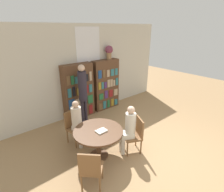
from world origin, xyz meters
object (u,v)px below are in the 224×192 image
object	(u,v)px
chair_far_side	(135,134)
librarian_standing	(83,89)
reading_table	(98,135)
seated_reader_left	(78,121)
bookshelf_right	(106,85)
seated_reader_right	(128,127)
flower_vase	(109,51)
bookshelf_left	(78,92)
chair_left_side	(74,125)
chair_near_camera	(91,168)

from	to	relation	value
chair_far_side	librarian_standing	distance (m)	2.08
reading_table	seated_reader_left	distance (m)	0.73
bookshelf_right	seated_reader_right	size ratio (longest dim) A/B	1.48
bookshelf_right	flower_vase	distance (m)	1.21
bookshelf_left	reading_table	world-z (taller)	bookshelf_left
chair_left_side	chair_far_side	world-z (taller)	same
librarian_standing	chair_far_side	bearing A→B (deg)	-82.76
chair_near_camera	chair_far_side	bearing A→B (deg)	54.00
seated_reader_right	flower_vase	bearing A→B (deg)	-2.98
chair_near_camera	librarian_standing	distance (m)	2.58
flower_vase	seated_reader_right	size ratio (longest dim) A/B	0.38
seated_reader_left	librarian_standing	xyz separation A→B (m)	(0.68, 0.84, 0.47)
bookshelf_right	chair_far_side	distance (m)	2.69
bookshelf_left	seated_reader_right	xyz separation A→B (m)	(-0.04, -2.37, -0.22)
bookshelf_left	seated_reader_left	size ratio (longest dim) A/B	1.50
flower_vase	chair_left_side	world-z (taller)	flower_vase
chair_left_side	seated_reader_left	xyz separation A→B (m)	(0.03, -0.18, 0.19)
librarian_standing	reading_table	bearing A→B (deg)	-109.89
reading_table	chair_near_camera	distance (m)	0.91
seated_reader_left	librarian_standing	bearing A→B (deg)	-138.44
bookshelf_left	librarian_standing	size ratio (longest dim) A/B	0.96
flower_vase	chair_far_side	distance (m)	3.17
chair_near_camera	chair_far_side	size ratio (longest dim) A/B	1.00
flower_vase	chair_near_camera	xyz separation A→B (m)	(-2.63, -2.70, -1.61)
chair_left_side	seated_reader_left	size ratio (longest dim) A/B	0.72
bookshelf_left	seated_reader_right	bearing A→B (deg)	-90.88
flower_vase	librarian_standing	size ratio (longest dim) A/B	0.25
chair_far_side	reading_table	bearing A→B (deg)	90.00
chair_left_side	seated_reader_right	xyz separation A→B (m)	(0.79, -1.21, 0.20)
bookshelf_right	chair_left_side	xyz separation A→B (m)	(-1.97, -1.16, -0.42)
bookshelf_left	flower_vase	bearing A→B (deg)	0.22
chair_near_camera	seated_reader_right	bearing A→B (deg)	58.68
flower_vase	chair_far_side	world-z (taller)	flower_vase
bookshelf_left	flower_vase	distance (m)	1.77
seated_reader_right	librarian_standing	distance (m)	1.93
reading_table	chair_near_camera	size ratio (longest dim) A/B	1.29
chair_left_side	librarian_standing	size ratio (longest dim) A/B	0.46
seated_reader_right	librarian_standing	world-z (taller)	librarian_standing
bookshelf_left	chair_left_side	distance (m)	1.48
bookshelf_right	flower_vase	world-z (taller)	flower_vase
bookshelf_left	seated_reader_left	xyz separation A→B (m)	(-0.80, -1.34, -0.22)
bookshelf_left	seated_reader_right	world-z (taller)	bookshelf_left
chair_left_side	reading_table	bearing A→B (deg)	90.00
bookshelf_right	chair_near_camera	xyz separation A→B (m)	(-2.46, -2.69, -0.42)
bookshelf_left	chair_left_side	size ratio (longest dim) A/B	2.07
reading_table	seated_reader_right	size ratio (longest dim) A/B	0.92
chair_near_camera	seated_reader_left	xyz separation A→B (m)	(0.52, 1.36, 0.19)
flower_vase	seated_reader_left	distance (m)	2.88
librarian_standing	bookshelf_right	bearing A→B (deg)	21.66
seated_reader_right	chair_left_side	bearing A→B (deg)	59.72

